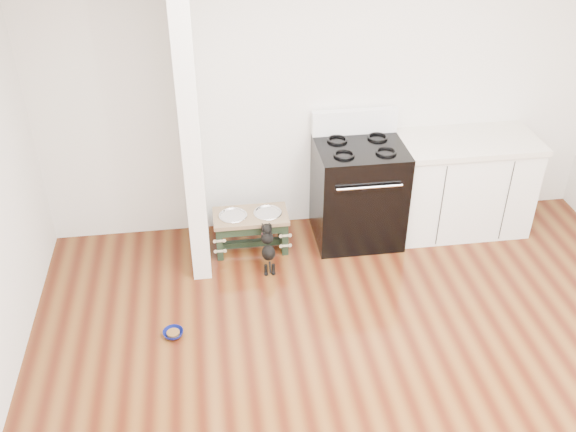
{
  "coord_description": "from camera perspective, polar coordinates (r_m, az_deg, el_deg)",
  "views": [
    {
      "loc": [
        -1.06,
        -2.63,
        3.4
      ],
      "look_at": [
        -0.44,
        1.76,
        0.53
      ],
      "focal_mm": 40.0,
      "sensor_mm": 36.0,
      "label": 1
    }
  ],
  "objects": [
    {
      "name": "room_shell",
      "position": [
        3.35,
        11.76,
        0.03
      ],
      "size": [
        5.0,
        5.0,
        5.0
      ],
      "color": "silver",
      "rests_on": "ground"
    },
    {
      "name": "cabinet_run",
      "position": [
        6.09,
        15.2,
        2.7
      ],
      "size": [
        1.24,
        0.64,
        0.91
      ],
      "color": "white",
      "rests_on": "ground"
    },
    {
      "name": "dog_feeder",
      "position": [
        5.68,
        -3.32,
        -0.78
      ],
      "size": [
        0.66,
        0.35,
        0.37
      ],
      "color": "black",
      "rests_on": "ground"
    },
    {
      "name": "floor_bowl",
      "position": [
        5.0,
        -10.16,
        -10.24
      ],
      "size": [
        0.2,
        0.2,
        0.05
      ],
      "rotation": [
        0.0,
        0.0,
        0.4
      ],
      "color": "#0C135A",
      "rests_on": "ground"
    },
    {
      "name": "oven_range",
      "position": [
        5.76,
        6.24,
        2.22
      ],
      "size": [
        0.76,
        0.69,
        1.14
      ],
      "color": "black",
      "rests_on": "ground"
    },
    {
      "name": "ground",
      "position": [
        4.43,
        9.32,
        -17.87
      ],
      "size": [
        5.0,
        5.0,
        0.0
      ],
      "primitive_type": "plane",
      "color": "#40170B",
      "rests_on": "ground"
    },
    {
      "name": "partition_wall",
      "position": [
        5.15,
        -8.78,
        9.09
      ],
      "size": [
        0.15,
        0.8,
        2.7
      ],
      "primitive_type": "cube",
      "color": "silver",
      "rests_on": "ground"
    },
    {
      "name": "puppy",
      "position": [
        5.46,
        -1.79,
        -2.75
      ],
      "size": [
        0.11,
        0.34,
        0.4
      ],
      "color": "black",
      "rests_on": "ground"
    }
  ]
}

